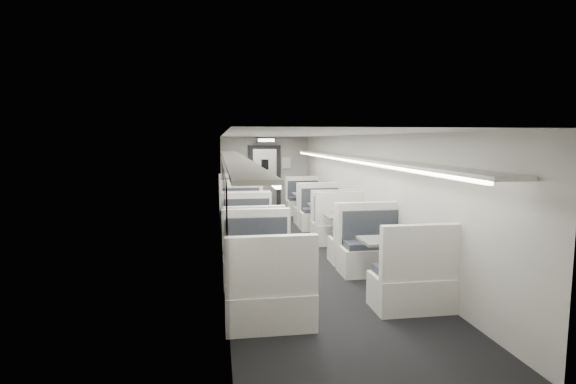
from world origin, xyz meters
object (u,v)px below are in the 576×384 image
object	(u,v)px
booth_left_b	(243,218)
vestibule_door	(265,176)
exit_sign	(266,140)
booth_left_d	(263,275)
booth_right_b	(328,219)
booth_right_d	(390,263)
booth_left_a	(239,205)
booth_left_c	(250,238)
booth_right_a	(309,206)
booth_right_c	(347,233)
passenger	(251,190)

from	to	relation	value
booth_left_b	vestibule_door	size ratio (longest dim) A/B	1.03
vestibule_door	exit_sign	bearing A→B (deg)	-90.00
booth_left_d	booth_right_b	bearing A→B (deg)	64.63
booth_right_b	exit_sign	distance (m)	5.02
booth_right_b	booth_right_d	bearing A→B (deg)	-90.00
booth_left_d	booth_right_d	size ratio (longest dim) A/B	0.98
booth_left_b	booth_left_d	size ratio (longest dim) A/B	0.98
booth_left_a	booth_right_b	distance (m)	3.30
booth_left_a	exit_sign	distance (m)	2.86
booth_left_c	booth_right_b	world-z (taller)	booth_right_b
booth_left_d	booth_right_a	bearing A→B (deg)	73.07
booth_left_a	booth_right_c	bearing A→B (deg)	-64.50
booth_left_b	passenger	xyz separation A→B (m)	(0.32, 1.96, 0.47)
booth_left_a	booth_left_c	distance (m)	4.35
booth_left_b	passenger	bearing A→B (deg)	80.70
booth_right_c	booth_right_d	world-z (taller)	booth_right_d
booth_left_a	booth_left_d	size ratio (longest dim) A/B	1.05
booth_left_c	booth_right_a	world-z (taller)	booth_left_c
booth_left_b	booth_left_d	xyz separation A→B (m)	(0.00, -4.77, 0.01)
booth_left_d	booth_right_c	distance (m)	3.32
booth_left_c	vestibule_door	size ratio (longest dim) A/B	1.04
booth_right_c	exit_sign	world-z (taller)	exit_sign
booth_left_d	booth_right_a	xyz separation A→B (m)	(2.00, 6.57, -0.01)
booth_right_c	passenger	bearing A→B (deg)	112.36
booth_right_c	passenger	size ratio (longest dim) A/B	1.27
booth_left_a	booth_right_b	bearing A→B (deg)	-52.71
booth_left_c	booth_left_a	bearing A→B (deg)	90.00
booth_right_c	passenger	distance (m)	4.44
vestibule_door	exit_sign	distance (m)	1.33
booth_left_d	booth_right_d	distance (m)	2.02
booth_right_a	booth_right_c	world-z (taller)	booth_right_c
vestibule_door	passenger	bearing A→B (deg)	-105.06
booth_left_b	booth_right_a	bearing A→B (deg)	42.01
exit_sign	booth_left_c	bearing A→B (deg)	-99.05
booth_left_b	booth_left_c	bearing A→B (deg)	-90.00
booth_left_d	booth_right_d	bearing A→B (deg)	8.21
booth_left_a	booth_right_a	bearing A→B (deg)	-7.71
booth_left_b	vestibule_door	distance (m)	4.64
booth_left_c	vestibule_door	distance (m)	6.87
booth_left_a	booth_left_d	distance (m)	6.84
booth_left_b	booth_left_c	distance (m)	2.28
passenger	booth_right_b	bearing A→B (deg)	-32.67
booth_left_d	booth_right_b	size ratio (longest dim) A/B	1.01
booth_left_b	exit_sign	xyz separation A→B (m)	(1.00, 3.99, 1.89)
booth_right_d	vestibule_door	xyz separation A→B (m)	(-1.00, 8.96, 0.63)
booth_left_d	booth_left_b	bearing A→B (deg)	90.00
vestibule_door	booth_left_a	bearing A→B (deg)	-112.53
passenger	vestibule_door	xyz separation A→B (m)	(0.68, 2.52, 0.18)
booth_left_c	booth_right_d	world-z (taller)	booth_right_d
booth_left_a	passenger	world-z (taller)	passenger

